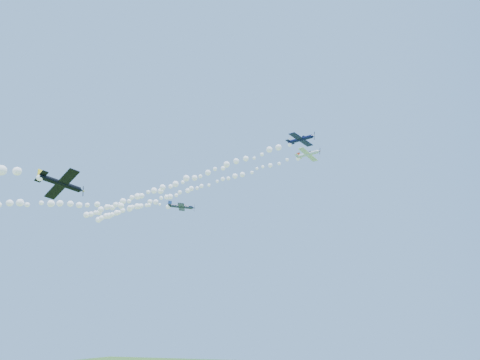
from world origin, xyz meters
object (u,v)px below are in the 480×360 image
(plane_white, at_px, (308,154))
(plane_navy, at_px, (301,139))
(plane_black, at_px, (61,184))
(plane_grey, at_px, (181,207))

(plane_white, height_order, plane_navy, plane_white)
(plane_navy, bearing_deg, plane_black, -117.59)
(plane_grey, bearing_deg, plane_white, -25.59)
(plane_white, relative_size, plane_navy, 0.99)
(plane_black, bearing_deg, plane_grey, 24.63)
(plane_grey, xyz_separation_m, plane_black, (1.64, -40.50, -7.82))
(plane_grey, relative_size, plane_black, 0.96)
(plane_grey, bearing_deg, plane_black, -113.41)
(plane_black, bearing_deg, plane_navy, -26.65)
(plane_grey, height_order, plane_black, plane_grey)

